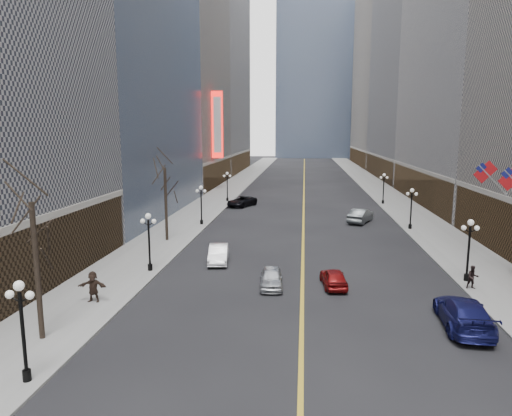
% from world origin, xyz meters
% --- Properties ---
extents(sidewalk_east, '(6.00, 230.00, 0.15)m').
position_xyz_m(sidewalk_east, '(14.00, 70.00, 0.07)').
color(sidewalk_east, gray).
rests_on(sidewalk_east, ground).
extents(sidewalk_west, '(6.00, 230.00, 0.15)m').
position_xyz_m(sidewalk_west, '(-14.00, 70.00, 0.07)').
color(sidewalk_west, gray).
rests_on(sidewalk_west, ground).
extents(lane_line, '(0.25, 200.00, 0.02)m').
position_xyz_m(lane_line, '(0.00, 80.00, 0.01)').
color(lane_line, gold).
rests_on(lane_line, ground).
extents(bldg_east_c, '(26.60, 40.60, 48.80)m').
position_xyz_m(bldg_east_c, '(29.88, 106.00, 24.18)').
color(bldg_east_c, '#939396').
rests_on(bldg_east_c, ground).
extents(bldg_east_d, '(26.60, 46.60, 62.80)m').
position_xyz_m(bldg_east_d, '(29.90, 149.00, 31.17)').
color(bldg_east_d, '#AC9F8F').
rests_on(bldg_east_d, ground).
extents(bldg_west_c, '(26.60, 30.60, 50.80)m').
position_xyz_m(bldg_west_c, '(-29.88, 87.00, 25.19)').
color(bldg_west_c, '#AC9F8F').
rests_on(bldg_west_c, ground).
extents(bldg_west_d, '(26.60, 38.60, 72.80)m').
position_xyz_m(bldg_west_d, '(-29.92, 121.00, 36.17)').
color(bldg_west_d, beige).
rests_on(bldg_west_d, ground).
extents(streetlamp_east_1, '(1.26, 0.44, 4.52)m').
position_xyz_m(streetlamp_east_1, '(11.80, 30.00, 2.90)').
color(streetlamp_east_1, black).
rests_on(streetlamp_east_1, sidewalk_east).
extents(streetlamp_east_2, '(1.26, 0.44, 4.52)m').
position_xyz_m(streetlamp_east_2, '(11.80, 48.00, 2.90)').
color(streetlamp_east_2, black).
rests_on(streetlamp_east_2, sidewalk_east).
extents(streetlamp_east_3, '(1.26, 0.44, 4.52)m').
position_xyz_m(streetlamp_east_3, '(11.80, 66.00, 2.90)').
color(streetlamp_east_3, black).
rests_on(streetlamp_east_3, sidewalk_east).
extents(streetlamp_west_0, '(1.26, 0.44, 4.52)m').
position_xyz_m(streetlamp_west_0, '(-11.80, 14.00, 2.90)').
color(streetlamp_west_0, black).
rests_on(streetlamp_west_0, sidewalk_west).
extents(streetlamp_west_1, '(1.26, 0.44, 4.52)m').
position_xyz_m(streetlamp_west_1, '(-11.80, 30.00, 2.90)').
color(streetlamp_west_1, black).
rests_on(streetlamp_west_1, sidewalk_west).
extents(streetlamp_west_2, '(1.26, 0.44, 4.52)m').
position_xyz_m(streetlamp_west_2, '(-11.80, 48.00, 2.90)').
color(streetlamp_west_2, black).
rests_on(streetlamp_west_2, sidewalk_west).
extents(streetlamp_west_3, '(1.26, 0.44, 4.52)m').
position_xyz_m(streetlamp_west_3, '(-11.80, 66.00, 2.90)').
color(streetlamp_west_3, black).
rests_on(streetlamp_west_3, sidewalk_west).
extents(flag_5, '(2.87, 0.12, 2.87)m').
position_xyz_m(flag_5, '(15.31, 37.00, 7.29)').
color(flag_5, '#B2B2B7').
rests_on(flag_5, ground).
extents(theatre_marquee, '(2.00, 0.55, 12.00)m').
position_xyz_m(theatre_marquee, '(-15.88, 80.00, 12.00)').
color(theatre_marquee, red).
rests_on(theatre_marquee, ground).
extents(tree_west_near, '(3.60, 3.60, 7.92)m').
position_xyz_m(tree_west_near, '(-13.50, 18.00, 6.24)').
color(tree_west_near, '#2D231C').
rests_on(tree_west_near, sidewalk_west).
extents(tree_west_far, '(3.60, 3.60, 7.92)m').
position_xyz_m(tree_west_far, '(-13.50, 40.00, 6.24)').
color(tree_west_far, '#2D231C').
rests_on(tree_west_far, sidewalk_west).
extents(car_nb_near, '(1.85, 4.04, 1.34)m').
position_xyz_m(car_nb_near, '(-2.18, 27.61, 0.67)').
color(car_nb_near, '#B0B4B8').
rests_on(car_nb_near, ground).
extents(car_nb_mid, '(2.12, 4.60, 1.46)m').
position_xyz_m(car_nb_mid, '(-7.03, 33.27, 0.73)').
color(car_nb_mid, white).
rests_on(car_nb_mid, ground).
extents(car_nb_far, '(4.50, 5.91, 1.49)m').
position_xyz_m(car_nb_far, '(-9.00, 62.09, 0.75)').
color(car_nb_far, black).
rests_on(car_nb_far, ground).
extents(car_sb_near, '(2.78, 6.00, 1.70)m').
position_xyz_m(car_sb_near, '(8.95, 22.01, 0.85)').
color(car_sb_near, navy).
rests_on(car_sb_near, ground).
extents(car_sb_mid, '(2.00, 4.03, 1.32)m').
position_xyz_m(car_sb_mid, '(2.18, 28.14, 0.66)').
color(car_sb_mid, maroon).
rests_on(car_sb_mid, ground).
extents(car_sb_far, '(3.68, 5.44, 1.70)m').
position_xyz_m(car_sb_far, '(6.82, 51.68, 0.85)').
color(car_sb_far, '#464A4D').
rests_on(car_sb_far, ground).
extents(ped_east_walk, '(0.81, 0.47, 1.63)m').
position_xyz_m(ped_east_walk, '(11.60, 28.28, 0.97)').
color(ped_east_walk, black).
rests_on(ped_east_walk, sidewalk_east).
extents(ped_west_far, '(1.84, 0.55, 1.98)m').
position_xyz_m(ped_west_far, '(-13.17, 23.25, 1.14)').
color(ped_west_far, '#2D2019').
rests_on(ped_west_far, sidewalk_west).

